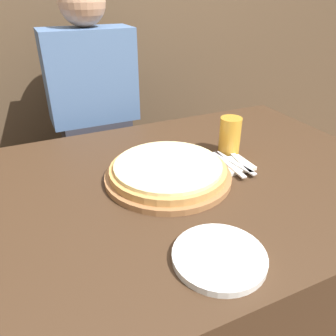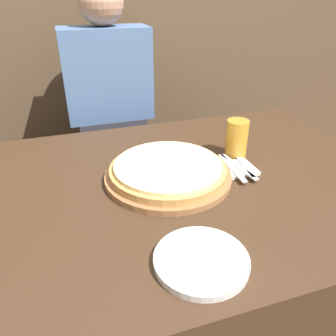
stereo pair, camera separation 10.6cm
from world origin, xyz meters
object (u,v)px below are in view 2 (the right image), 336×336
beer_glass (237,137)px  spoon (244,165)px  pizza_on_board (168,172)px  diner_person (112,127)px  dinner_plate (201,260)px  dinner_knife (238,166)px  fork (231,167)px

beer_glass → spoon: size_ratio=0.83×
beer_glass → pizza_on_board: bearing=-164.8°
beer_glass → spoon: (-0.02, -0.10, -0.06)m
beer_glass → diner_person: 0.74m
pizza_on_board → spoon: pizza_on_board is taller
pizza_on_board → beer_glass: (0.29, 0.08, 0.05)m
beer_glass → diner_person: (-0.36, 0.63, -0.16)m
spoon → dinner_plate: bearing=-131.0°
pizza_on_board → dinner_knife: bearing=-4.2°
spoon → dinner_knife: bearing=180.0°
pizza_on_board → dinner_knife: (0.25, -0.02, -0.01)m
dinner_knife → diner_person: 0.80m
dinner_plate → dinner_knife: (0.29, 0.36, 0.01)m
beer_glass → fork: beer_glass is taller
pizza_on_board → fork: size_ratio=2.08×
fork → pizza_on_board: bearing=175.3°
dinner_plate → pizza_on_board: bearing=83.4°
fork → diner_person: (-0.30, 0.72, -0.09)m
dinner_plate → dinner_knife: dinner_plate is taller
dinner_knife → diner_person: diner_person is taller
spoon → diner_person: size_ratio=0.13×
beer_glass → dinner_plate: size_ratio=0.64×
fork → spoon: size_ratio=1.17×
spoon → fork: bearing=180.0°
fork → spoon: 0.05m
dinner_knife → beer_glass: bearing=67.3°
pizza_on_board → fork: bearing=-4.7°
beer_glass → spoon: beer_glass is taller
fork → dinner_plate: bearing=-126.2°
fork → spoon: same height
beer_glass → spoon: 0.12m
beer_glass → fork: (-0.07, -0.10, -0.06)m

